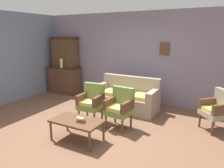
# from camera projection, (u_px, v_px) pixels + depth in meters

# --- Properties ---
(ground_plane) EXTENTS (7.68, 7.68, 0.00)m
(ground_plane) POSITION_uv_depth(u_px,v_px,m) (86.00, 133.00, 4.48)
(ground_plane) COLOR brown
(wall_back_with_decor) EXTENTS (6.40, 0.09, 2.70)m
(wall_back_with_decor) POSITION_uv_depth(u_px,v_px,m) (135.00, 58.00, 6.41)
(wall_back_with_decor) COLOR gray
(wall_back_with_decor) RESTS_ON ground
(side_cabinet) EXTENTS (1.16, 0.55, 0.93)m
(side_cabinet) POSITION_uv_depth(u_px,v_px,m) (65.00, 80.00, 7.46)
(side_cabinet) COLOR brown
(side_cabinet) RESTS_ON ground
(cabinet_upper_hutch) EXTENTS (0.99, 0.38, 1.03)m
(cabinet_upper_hutch) POSITION_uv_depth(u_px,v_px,m) (65.00, 52.00, 7.31)
(cabinet_upper_hutch) COLOR brown
(cabinet_upper_hutch) RESTS_ON side_cabinet
(vase_on_cabinet) EXTENTS (0.12, 0.12, 0.31)m
(vase_on_cabinet) POSITION_uv_depth(u_px,v_px,m) (61.00, 63.00, 7.14)
(vase_on_cabinet) COLOR #BCC57F
(vase_on_cabinet) RESTS_ON side_cabinet
(floral_couch) EXTENTS (1.72, 0.82, 0.90)m
(floral_couch) POSITION_uv_depth(u_px,v_px,m) (127.00, 98.00, 5.80)
(floral_couch) COLOR gray
(floral_couch) RESTS_ON ground
(armchair_row_middle) EXTENTS (0.55, 0.52, 0.90)m
(armchair_row_middle) POSITION_uv_depth(u_px,v_px,m) (91.00, 101.00, 5.01)
(armchair_row_middle) COLOR olive
(armchair_row_middle) RESTS_ON ground
(armchair_near_couch_end) EXTENTS (0.56, 0.53, 0.90)m
(armchair_near_couch_end) POSITION_uv_depth(u_px,v_px,m) (120.00, 106.00, 4.64)
(armchair_near_couch_end) COLOR olive
(armchair_near_couch_end) RESTS_ON ground
(wingback_chair_by_fireplace) EXTENTS (0.71, 0.71, 0.90)m
(wingback_chair_by_fireplace) POSITION_uv_depth(u_px,v_px,m) (217.00, 108.00, 4.50)
(wingback_chair_by_fireplace) COLOR gray
(wingback_chair_by_fireplace) RESTS_ON ground
(coffee_table) EXTENTS (1.00, 0.56, 0.42)m
(coffee_table) POSITION_uv_depth(u_px,v_px,m) (77.00, 122.00, 4.09)
(coffee_table) COLOR brown
(coffee_table) RESTS_ON ground
(book_stack_on_table) EXTENTS (0.18, 0.11, 0.09)m
(book_stack_on_table) POSITION_uv_depth(u_px,v_px,m) (81.00, 120.00, 3.97)
(book_stack_on_table) COLOR #AF464F
(book_stack_on_table) RESTS_ON coffee_table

